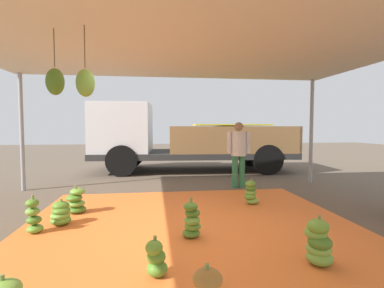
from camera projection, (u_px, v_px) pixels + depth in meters
name	position (u px, v px, depth m)	size (l,w,h in m)	color
ground_plane	(177.00, 189.00, 7.42)	(40.00, 40.00, 0.00)	brown
tarp_orange	(192.00, 230.00, 4.45)	(5.32, 5.26, 0.01)	orange
tent_canopy	(192.00, 38.00, 4.19)	(8.00, 7.00, 2.96)	#9EA0A5
banana_bunch_0	(251.00, 193.00, 5.89)	(0.36, 0.34, 0.54)	#75A83D
banana_bunch_1	(34.00, 217.00, 4.28)	(0.30, 0.32, 0.57)	#60932D
banana_bunch_2	(319.00, 243.00, 3.30)	(0.39, 0.39, 0.57)	#6B9E38
banana_bunch_4	(192.00, 221.00, 4.10)	(0.34, 0.37, 0.57)	#518428
banana_bunch_5	(156.00, 259.00, 3.05)	(0.31, 0.30, 0.43)	#518428
banana_bunch_7	(61.00, 214.00, 4.65)	(0.45, 0.45, 0.42)	#60932D
banana_bunch_8	(76.00, 202.00, 5.29)	(0.41, 0.40, 0.51)	#477523
cargo_truck_main	(183.00, 138.00, 10.46)	(7.14, 2.87, 2.40)	#2D2D2D
worker_0	(239.00, 149.00, 7.54)	(0.62, 0.38, 1.70)	#337A4C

